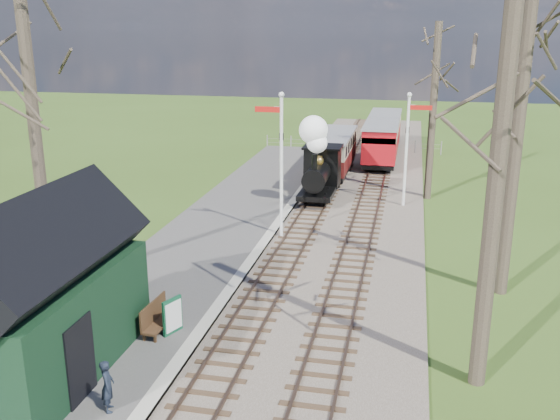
{
  "coord_description": "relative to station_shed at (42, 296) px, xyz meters",
  "views": [
    {
      "loc": [
        4.52,
        -8.76,
        8.73
      ],
      "look_at": [
        -0.52,
        14.89,
        1.6
      ],
      "focal_mm": 40.0,
      "sensor_mm": 36.0,
      "label": 1
    }
  ],
  "objects": [
    {
      "name": "semaphore_far",
      "position": [
        8.67,
        18.0,
        1.08
      ],
      "size": [
        1.22,
        0.24,
        5.72
      ],
      "color": "silver",
      "rests_on": "ground"
    },
    {
      "name": "platform",
      "position": [
        0.8,
        10.0,
        -2.17
      ],
      "size": [
        5.0,
        44.0,
        0.2
      ],
      "primitive_type": "cube",
      "color": "#474442",
      "rests_on": "ground"
    },
    {
      "name": "semaphore_near",
      "position": [
        3.53,
        12.0,
        1.35
      ],
      "size": [
        1.22,
        0.24,
        6.22
      ],
      "color": "silver",
      "rests_on": "ground"
    },
    {
      "name": "track_far",
      "position": [
        6.9,
        18.0,
        -2.17
      ],
      "size": [
        1.6,
        60.0,
        0.15
      ],
      "color": "brown",
      "rests_on": "ground"
    },
    {
      "name": "red_carriage_b",
      "position": [
        6.9,
        32.59,
        -0.71
      ],
      "size": [
        2.16,
        5.35,
        2.27
      ],
      "color": "black",
      "rests_on": "ground"
    },
    {
      "name": "coping_strip",
      "position": [
        3.1,
        10.0,
        -2.16
      ],
      "size": [
        0.4,
        44.0,
        0.21
      ],
      "primitive_type": "cube",
      "color": "#B2AD9E",
      "rests_on": "ground"
    },
    {
      "name": "red_carriage_a",
      "position": [
        6.9,
        27.09,
        -0.71
      ],
      "size": [
        2.16,
        5.35,
        2.27
      ],
      "color": "black",
      "rests_on": "ground"
    },
    {
      "name": "person",
      "position": [
        2.34,
        -1.33,
        -1.43
      ],
      "size": [
        0.47,
        0.55,
        1.27
      ],
      "primitive_type": "imported",
      "rotation": [
        0.0,
        0.0,
        2.0
      ],
      "color": "black",
      "rests_on": "platform"
    },
    {
      "name": "sign_board",
      "position": [
        2.38,
        2.57,
        -1.53
      ],
      "size": [
        0.35,
        0.7,
        1.07
      ],
      "color": "#0F482B",
      "rests_on": "platform"
    },
    {
      "name": "coach",
      "position": [
        4.3,
        24.06,
        -0.75
      ],
      "size": [
        2.09,
        7.17,
        2.2
      ],
      "color": "black",
      "rests_on": "ground"
    },
    {
      "name": "distant_hills",
      "position": [
        5.7,
        60.38,
        -18.47
      ],
      "size": [
        114.4,
        48.0,
        22.02
      ],
      "color": "#385B23",
      "rests_on": "ground"
    },
    {
      "name": "track_near",
      "position": [
        4.3,
        18.0,
        -2.17
      ],
      "size": [
        1.6,
        60.0,
        0.15
      ],
      "color": "brown",
      "rests_on": "ground"
    },
    {
      "name": "station_shed",
      "position": [
        0.0,
        0.0,
        0.0
      ],
      "size": [
        3.25,
        6.3,
        4.78
      ],
      "color": "black",
      "rests_on": "platform"
    },
    {
      "name": "bench",
      "position": [
        1.86,
        2.61,
        -1.65
      ],
      "size": [
        0.55,
        1.6,
        0.9
      ],
      "color": "#3F2816",
      "rests_on": "platform"
    },
    {
      "name": "bare_trees",
      "position": [
        5.63,
        6.1,
        2.94
      ],
      "size": [
        15.51,
        22.39,
        12.0
      ],
      "color": "#382D23",
      "rests_on": "ground"
    },
    {
      "name": "ballast_bed",
      "position": [
        5.6,
        18.0,
        -2.22
      ],
      "size": [
        8.0,
        60.0,
        0.1
      ],
      "primitive_type": "cube",
      "color": "brown",
      "rests_on": "ground"
    },
    {
      "name": "fence_line",
      "position": [
        4.6,
        32.0,
        -1.72
      ],
      "size": [
        12.6,
        0.08,
        1.0
      ],
      "color": "slate",
      "rests_on": "ground"
    },
    {
      "name": "locomotive",
      "position": [
        4.29,
        17.99,
        -0.2
      ],
      "size": [
        1.79,
        4.18,
        4.48
      ],
      "color": "black",
      "rests_on": "ground"
    }
  ]
}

